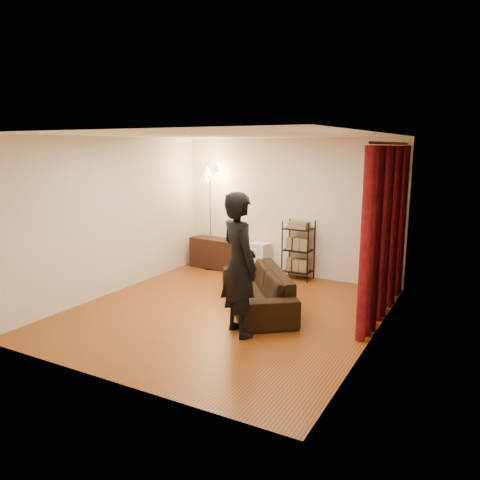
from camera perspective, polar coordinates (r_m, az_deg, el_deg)
The scene contains 14 objects.
floor at distance 7.39m, azimuth -1.81°, elevation -8.73°, with size 5.00×5.00×0.00m, color brown.
ceiling at distance 6.94m, azimuth -1.96°, elevation 12.70°, with size 5.00×5.00×0.00m, color white.
wall_back at distance 9.26m, azimuth 5.98°, elevation 3.93°, with size 5.00×5.00×0.00m, color beige.
wall_front at distance 5.09m, azimuth -16.28°, elevation -2.59°, with size 5.00×5.00×0.00m, color beige.
wall_left at distance 8.39m, azimuth -15.28°, elevation 2.83°, with size 5.00×5.00×0.00m, color beige.
wall_right at distance 6.23m, azimuth 16.28°, elevation -0.08°, with size 5.00×5.00×0.00m, color beige.
curtain_rod at distance 7.24m, azimuth 18.01°, elevation 11.16°, with size 0.04×0.04×2.65m, color black.
curtain at distance 7.35m, azimuth 17.24°, elevation 0.96°, with size 0.22×2.65×2.55m, color maroon, non-canonical shape.
sofa at distance 7.46m, azimuth 2.05°, elevation -5.98°, with size 2.14×0.84×0.63m, color black.
person at distance 6.28m, azimuth -0.09°, elevation -2.99°, with size 0.72×0.47×1.96m, color black.
media_cabinet at distance 9.89m, azimuth -2.99°, elevation -1.63°, with size 1.09×0.41×0.63m, color black.
storage_boxes at distance 9.49m, azimuth 2.45°, elevation -2.19°, with size 0.38×0.30×0.63m, color silver, non-canonical shape.
wire_shelf at distance 9.07m, azimuth 7.11°, elevation -1.22°, with size 0.52×0.36×1.15m, color black, non-canonical shape.
floor_lamp at distance 9.71m, azimuth -3.64°, elevation 2.68°, with size 0.39×0.39×2.15m, color silver, non-canonical shape.
Camera 1 is at (3.51, -5.98, 2.54)m, focal length 35.00 mm.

